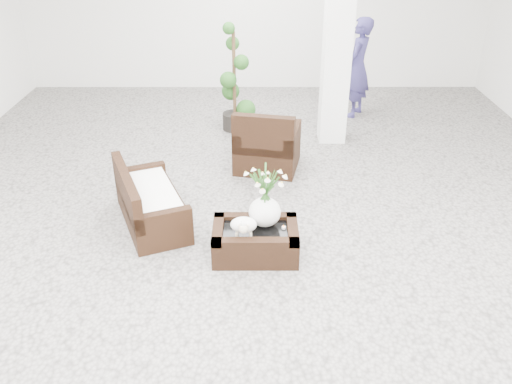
{
  "coord_description": "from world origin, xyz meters",
  "views": [
    {
      "loc": [
        -0.01,
        -5.07,
        3.36
      ],
      "look_at": [
        0.0,
        -0.1,
        0.62
      ],
      "focal_mm": 37.29,
      "sensor_mm": 36.0,
      "label": 1
    }
  ],
  "objects_px": {
    "coffee_table": "(255,242)",
    "loveseat": "(151,196)",
    "armchair": "(268,138)",
    "topiary": "(234,79)"
  },
  "relations": [
    {
      "from": "coffee_table",
      "to": "topiary",
      "type": "relative_size",
      "value": 0.53
    },
    {
      "from": "coffee_table",
      "to": "topiary",
      "type": "xyz_separation_m",
      "value": [
        -0.34,
        3.59,
        0.7
      ]
    },
    {
      "from": "coffee_table",
      "to": "armchair",
      "type": "height_order",
      "value": "armchair"
    },
    {
      "from": "loveseat",
      "to": "armchair",
      "type": "bearing_deg",
      "value": -65.07
    },
    {
      "from": "coffee_table",
      "to": "loveseat",
      "type": "xyz_separation_m",
      "value": [
        -1.21,
        0.65,
        0.19
      ]
    },
    {
      "from": "armchair",
      "to": "loveseat",
      "type": "xyz_separation_m",
      "value": [
        -1.38,
        -1.5,
        -0.1
      ]
    },
    {
      "from": "coffee_table",
      "to": "loveseat",
      "type": "distance_m",
      "value": 1.39
    },
    {
      "from": "armchair",
      "to": "loveseat",
      "type": "relative_size",
      "value": 0.69
    },
    {
      "from": "loveseat",
      "to": "topiary",
      "type": "relative_size",
      "value": 0.76
    },
    {
      "from": "coffee_table",
      "to": "armchair",
      "type": "distance_m",
      "value": 2.18
    }
  ]
}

